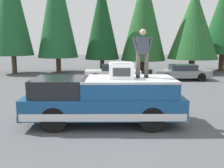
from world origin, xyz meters
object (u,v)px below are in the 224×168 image
(pickup_truck, at_px, (104,100))
(person_on_truck_bed, at_px, (143,52))
(compressor_unit, at_px, (121,71))
(parked_car_white, at_px, (113,72))
(parked_car_grey, at_px, (182,72))

(pickup_truck, relative_size, person_on_truck_bed, 3.28)
(pickup_truck, bearing_deg, person_on_truck_bed, -83.96)
(compressor_unit, distance_m, parked_car_white, 10.47)
(pickup_truck, distance_m, compressor_unit, 1.22)
(parked_car_white, bearing_deg, compressor_unit, -179.27)
(parked_car_grey, relative_size, parked_car_white, 1.00)
(pickup_truck, relative_size, parked_car_grey, 1.35)
(parked_car_white, bearing_deg, person_on_truck_bed, -174.98)
(compressor_unit, relative_size, person_on_truck_bed, 0.50)
(pickup_truck, distance_m, parked_car_white, 10.27)
(pickup_truck, relative_size, parked_car_white, 1.35)
(parked_car_grey, bearing_deg, pickup_truck, 151.29)
(parked_car_grey, xyz_separation_m, parked_car_white, (0.00, 5.14, 0.00))
(person_on_truck_bed, xyz_separation_m, parked_car_grey, (10.10, -4.25, -1.97))
(compressor_unit, height_order, parked_car_grey, compressor_unit)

